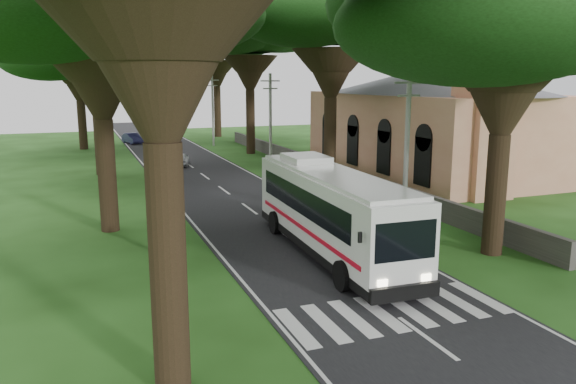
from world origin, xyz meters
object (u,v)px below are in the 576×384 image
(church, at_px, (433,112))
(distant_car_b, at_px, (132,138))
(distant_car_a, at_px, (181,159))
(distant_car_c, at_px, (167,134))
(pole_far, at_px, (213,109))
(coach_bus, at_px, (331,210))
(pedestrian, at_px, (153,235))
(pole_mid, at_px, (270,121))
(pole_near, at_px, (407,151))

(church, xyz_separation_m, distant_car_b, (-20.86, 29.92, -4.27))
(distant_car_a, xyz_separation_m, distant_car_c, (2.51, 23.56, 0.04))
(pole_far, relative_size, distant_car_b, 2.16)
(distant_car_a, relative_size, distant_car_c, 0.80)
(coach_bus, bearing_deg, pole_far, 85.51)
(coach_bus, bearing_deg, pedestrian, 158.19)
(coach_bus, relative_size, distant_car_c, 2.90)
(pole_mid, xyz_separation_m, distant_car_a, (-6.30, 6.08, -3.56))
(coach_bus, bearing_deg, pole_near, 19.72)
(distant_car_a, distance_m, pedestrian, 25.04)
(pole_near, xyz_separation_m, pole_mid, (0.00, 20.00, 0.00))
(distant_car_c, bearing_deg, distant_car_b, 57.65)
(distant_car_b, bearing_deg, coach_bus, -101.49)
(distant_car_b, xyz_separation_m, pedestrian, (-3.40, -43.79, 0.12))
(distant_car_b, bearing_deg, church, -71.22)
(church, height_order, pole_mid, church)
(distant_car_a, bearing_deg, pole_far, -98.15)
(pole_far, xyz_separation_m, coach_bus, (-4.70, -41.50, -2.20))
(coach_bus, relative_size, pedestrian, 8.22)
(coach_bus, height_order, distant_car_a, coach_bus)
(church, height_order, distant_car_b, church)
(pole_mid, bearing_deg, pole_near, -90.00)
(distant_car_a, xyz_separation_m, pedestrian, (-5.60, -24.41, 0.14))
(church, bearing_deg, coach_bus, -135.02)
(coach_bus, distance_m, pedestrian, 7.97)
(church, relative_size, pole_mid, 3.00)
(church, height_order, distant_car_c, church)
(distant_car_c, distance_m, pedestrian, 48.65)
(church, distance_m, coach_bus, 24.30)
(pole_near, height_order, pedestrian, pole_near)
(pole_mid, relative_size, distant_car_a, 2.31)
(pole_near, height_order, coach_bus, pole_near)
(church, xyz_separation_m, pole_mid, (-12.36, 4.45, -0.73))
(distant_car_c, bearing_deg, pole_far, 127.55)
(church, xyz_separation_m, pedestrian, (-24.27, -13.88, -4.14))
(pole_near, xyz_separation_m, coach_bus, (-4.70, -1.50, -2.20))
(church, relative_size, coach_bus, 1.91)
(distant_car_b, bearing_deg, distant_car_a, -99.64)
(pole_far, distance_m, pedestrian, 40.28)
(pole_mid, bearing_deg, distant_car_c, 97.28)
(coach_bus, bearing_deg, distant_car_b, 96.59)
(church, xyz_separation_m, distant_car_a, (-18.66, 10.53, -4.29))
(pole_mid, relative_size, distant_car_c, 1.85)
(distant_car_c, bearing_deg, church, 131.45)
(distant_car_a, bearing_deg, church, 166.76)
(pole_far, xyz_separation_m, distant_car_a, (-6.30, -13.92, -3.56))
(coach_bus, distance_m, distant_car_c, 51.17)
(pole_near, distance_m, pole_mid, 20.00)
(pole_mid, bearing_deg, distant_car_a, 136.03)
(pedestrian, bearing_deg, distant_car_b, -1.45)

